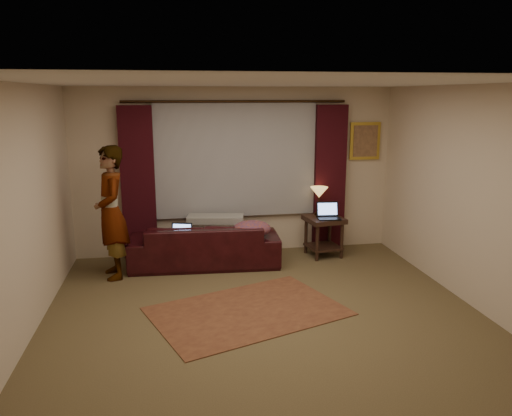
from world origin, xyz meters
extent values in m
cube|color=brown|center=(0.00, 0.00, -0.01)|extent=(5.00, 5.00, 0.01)
cube|color=silver|center=(0.00, 0.00, 2.60)|extent=(5.00, 5.00, 0.02)
cube|color=beige|center=(0.00, 2.50, 1.30)|extent=(5.00, 0.02, 2.60)
cube|color=beige|center=(0.00, -2.50, 1.30)|extent=(5.00, 0.02, 2.60)
cube|color=beige|center=(-2.50, 0.00, 1.30)|extent=(0.02, 5.00, 2.60)
cube|color=beige|center=(2.50, 0.00, 1.30)|extent=(0.02, 5.00, 2.60)
cube|color=#96979D|center=(0.00, 2.44, 1.50)|extent=(2.50, 0.05, 1.80)
cube|color=black|center=(-1.50, 2.39, 1.18)|extent=(0.50, 0.14, 2.30)
cube|color=black|center=(1.50, 2.39, 1.18)|extent=(0.50, 0.14, 2.30)
cylinder|color=black|center=(0.00, 2.39, 2.38)|extent=(0.04, 0.04, 3.40)
cube|color=gold|center=(2.10, 2.47, 1.75)|extent=(0.50, 0.04, 0.60)
imported|color=black|center=(-0.55, 1.91, 0.44)|extent=(2.23, 1.05, 0.88)
cube|color=gray|center=(-0.37, 2.10, 0.89)|extent=(0.88, 0.47, 0.10)
ellipsoid|color=brown|center=(0.13, 1.73, 0.56)|extent=(0.66, 0.57, 0.24)
cube|color=brown|center=(-0.18, 0.15, 0.01)|extent=(2.50, 2.08, 0.01)
cube|color=black|center=(1.31, 2.02, 0.31)|extent=(0.62, 0.62, 0.62)
imported|color=gray|center=(-1.83, 1.62, 0.91)|extent=(0.66, 0.66, 1.83)
camera|label=1|loc=(-0.99, -5.20, 2.48)|focal=35.00mm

